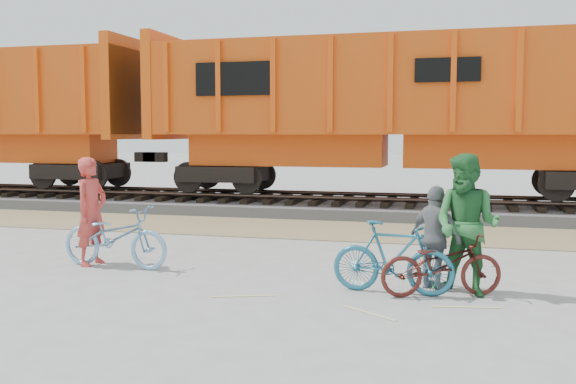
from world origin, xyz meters
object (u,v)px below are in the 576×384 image
Objects in this scene: person_man at (467,225)px; person_woman at (435,238)px; hopper_car_center at (396,107)px; bicycle_teal at (393,258)px; bicycle_blue at (115,237)px; person_solo at (91,211)px; bicycle_maroon at (441,264)px.

person_man is 0.54m from person_woman.
hopper_car_center is 8.11× the size of bicycle_teal.
bicycle_blue is at bearing -158.74° from person_man.
person_solo reaches higher than person_woman.
person_solo is 1.23× the size of person_woman.
bicycle_teal is 0.93× the size of person_solo.
hopper_car_center is 9.32m from person_man.
hopper_car_center reaches higher than person_woman.
person_solo reaches higher than bicycle_blue.
person_woman is (1.41, -8.69, -2.25)m from hopper_car_center.
person_man is at bearing -89.94° from bicycle_blue.
person_man reaches higher than bicycle_maroon.
person_man is at bearing -78.34° from hopper_car_center.
person_woman is (-0.43, 0.22, -0.24)m from person_man.
person_man is (6.22, -0.51, 0.06)m from person_solo.
hopper_car_center reaches higher than bicycle_maroon.
bicycle_maroon is at bearing -92.04° from bicycle_blue.
bicycle_maroon is 0.87× the size of person_man.
hopper_car_center is at bearing -11.29° from bicycle_maroon.
person_man is (1.00, 0.20, 0.48)m from bicycle_teal.
bicycle_teal is 0.75m from person_woman.
person_solo reaches higher than bicycle_teal.
person_solo is at bearing 35.53° from person_woman.
bicycle_blue is 1.15× the size of bicycle_teal.
bicycle_teal is 1.00× the size of bicycle_maroon.
hopper_car_center is 7.52× the size of person_solo.
person_woman is at bearing -48.67° from bicycle_teal.
person_man is at bearing -82.74° from bicycle_maroon.
bicycle_maroon is 0.66m from person_man.
person_woman is (-0.10, 0.40, 0.31)m from bicycle_maroon.
person_woman is (5.79, -0.29, -0.17)m from person_solo.
bicycle_teal is at bearing 75.08° from person_woman.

